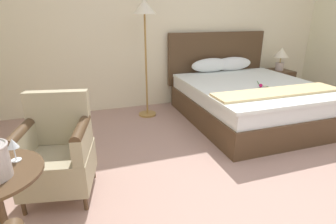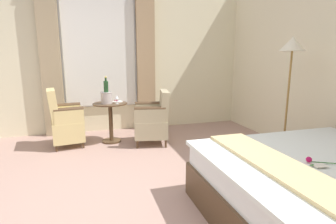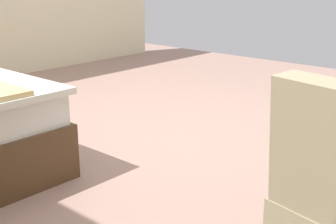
{
  "view_description": "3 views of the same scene",
  "coord_description": "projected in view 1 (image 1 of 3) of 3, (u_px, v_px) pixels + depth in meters",
  "views": [
    {
      "loc": [
        -1.57,
        -1.45,
        1.55
      ],
      "look_at": [
        -0.73,
        1.08,
        0.55
      ],
      "focal_mm": 28.0,
      "sensor_mm": 36.0,
      "label": 1
    },
    {
      "loc": [
        2.41,
        -0.23,
        1.45
      ],
      "look_at": [
        -0.96,
        0.78,
        0.73
      ],
      "focal_mm": 28.0,
      "sensor_mm": 36.0,
      "label": 2
    },
    {
      "loc": [
        -2.31,
        2.4,
        1.25
      ],
      "look_at": [
        -0.84,
        0.74,
        0.59
      ],
      "focal_mm": 50.0,
      "sensor_mm": 36.0,
      "label": 3
    }
  ],
  "objects": [
    {
      "name": "ground_plane",
      "position": [
        285.0,
        203.0,
        2.3
      ],
      "size": [
        7.42,
        7.42,
        0.0
      ],
      "primitive_type": "plane",
      "color": "tan"
    },
    {
      "name": "wall_headboard_side",
      "position": [
        173.0,
        15.0,
        4.42
      ],
      "size": [
        6.04,
        0.12,
        3.09
      ],
      "color": "#EEE4C0",
      "rests_on": "ground"
    },
    {
      "name": "bed",
      "position": [
        246.0,
        97.0,
        4.07
      ],
      "size": [
        1.87,
        2.18,
        1.25
      ],
      "color": "#4D3622",
      "rests_on": "ground"
    },
    {
      "name": "nightstand",
      "position": [
        277.0,
        84.0,
        5.11
      ],
      "size": [
        0.44,
        0.48,
        0.54
      ],
      "color": "#4D3622",
      "rests_on": "ground"
    },
    {
      "name": "bedside_lamp",
      "position": [
        281.0,
        56.0,
        4.92
      ],
      "size": [
        0.27,
        0.27,
        0.42
      ],
      "color": "#BEADA5",
      "rests_on": "nightstand"
    },
    {
      "name": "floor_lamp_brass",
      "position": [
        145.0,
        21.0,
        3.78
      ],
      "size": [
        0.34,
        0.34,
        1.74
      ],
      "color": "olive",
      "rests_on": "ground"
    },
    {
      "name": "wine_glass_near_bucket",
      "position": [
        13.0,
        145.0,
        1.59
      ],
      "size": [
        0.07,
        0.07,
        0.15
      ],
      "color": "white",
      "rests_on": "side_table_round"
    },
    {
      "name": "armchair_by_window",
      "position": [
        58.0,
        152.0,
        2.3
      ],
      "size": [
        0.67,
        0.67,
        0.92
      ],
      "color": "#4D3622",
      "rests_on": "ground"
    }
  ]
}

